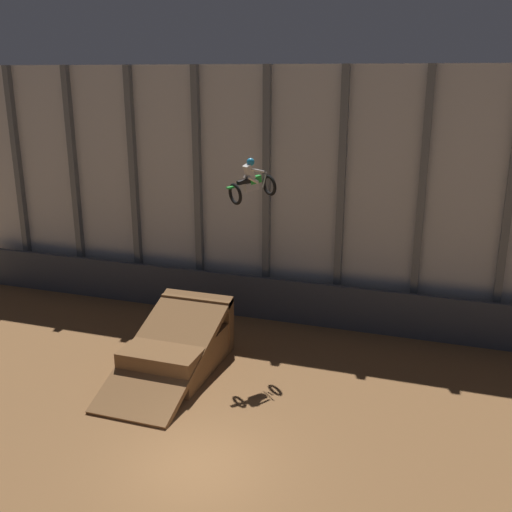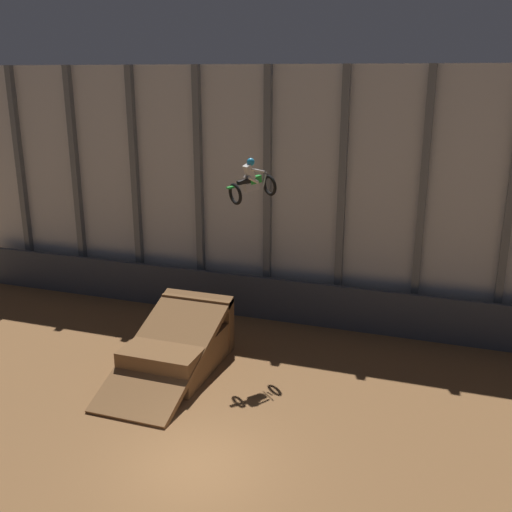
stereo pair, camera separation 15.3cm
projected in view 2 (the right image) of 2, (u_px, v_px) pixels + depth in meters
ground_plane at (196, 467)px, 15.68m from camera, size 60.00×60.00×0.00m
arena_back_wall at (305, 197)px, 23.98m from camera, size 32.00×0.40×10.20m
lower_barrier at (297, 302)px, 24.44m from camera, size 31.36×0.20×1.80m
dirt_ramp at (179, 346)px, 20.92m from camera, size 2.69×5.70×2.19m
rider_bike_solo at (252, 183)px, 19.99m from camera, size 1.53×1.70×1.52m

